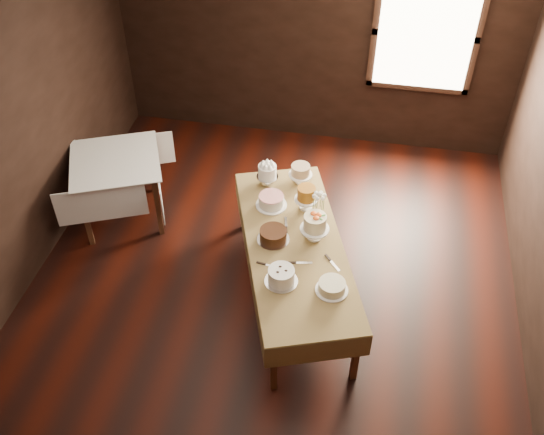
{
  "coord_description": "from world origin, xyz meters",
  "views": [
    {
      "loc": [
        0.83,
        -4.07,
        4.91
      ],
      "look_at": [
        0.0,
        0.2,
        0.95
      ],
      "focal_mm": 40.95,
      "sensor_mm": 36.0,
      "label": 1
    }
  ],
  "objects_px": {
    "cake_lattice": "(271,201)",
    "cake_server_c": "(286,222)",
    "cake_caramel": "(306,199)",
    "cake_server_e": "(273,267)",
    "cake_swirl": "(281,276)",
    "display_table": "(295,248)",
    "cake_meringue": "(267,175)",
    "cake_cream": "(332,287)",
    "flower_vase": "(318,215)",
    "cake_server_b": "(335,266)",
    "side_table": "(116,167)",
    "cake_speckled": "(300,174)",
    "cake_flowers": "(315,228)",
    "cake_server_a": "(304,263)",
    "cake_chocolate": "(273,235)",
    "cake_server_d": "(316,223)"
  },
  "relations": [
    {
      "from": "cake_server_d",
      "to": "cake_server_a",
      "type": "bearing_deg",
      "value": -139.32
    },
    {
      "from": "cake_lattice",
      "to": "cake_cream",
      "type": "bearing_deg",
      "value": -53.99
    },
    {
      "from": "cake_speckled",
      "to": "display_table",
      "type": "bearing_deg",
      "value": -83.98
    },
    {
      "from": "side_table",
      "to": "cake_meringue",
      "type": "height_order",
      "value": "cake_meringue"
    },
    {
      "from": "flower_vase",
      "to": "cake_meringue",
      "type": "bearing_deg",
      "value": 142.67
    },
    {
      "from": "side_table",
      "to": "cake_server_e",
      "type": "bearing_deg",
      "value": -29.9
    },
    {
      "from": "cake_lattice",
      "to": "cake_server_d",
      "type": "height_order",
      "value": "cake_lattice"
    },
    {
      "from": "cake_swirl",
      "to": "cake_server_e",
      "type": "bearing_deg",
      "value": 121.95
    },
    {
      "from": "cake_meringue",
      "to": "cake_server_d",
      "type": "relative_size",
      "value": 1.03
    },
    {
      "from": "cake_cream",
      "to": "flower_vase",
      "type": "height_order",
      "value": "flower_vase"
    },
    {
      "from": "side_table",
      "to": "cake_server_e",
      "type": "xyz_separation_m",
      "value": [
        1.99,
        -1.14,
        0.01
      ]
    },
    {
      "from": "cake_speckled",
      "to": "cake_server_a",
      "type": "distance_m",
      "value": 1.21
    },
    {
      "from": "cake_caramel",
      "to": "cake_meringue",
      "type": "bearing_deg",
      "value": 146.06
    },
    {
      "from": "cake_swirl",
      "to": "cake_chocolate",
      "type": "bearing_deg",
      "value": 108.5
    },
    {
      "from": "side_table",
      "to": "cake_chocolate",
      "type": "relative_size",
      "value": 3.5
    },
    {
      "from": "side_table",
      "to": "cake_speckled",
      "type": "height_order",
      "value": "cake_speckled"
    },
    {
      "from": "cake_meringue",
      "to": "cake_flowers",
      "type": "xyz_separation_m",
      "value": [
        0.61,
        -0.73,
        0.01
      ]
    },
    {
      "from": "display_table",
      "to": "cake_caramel",
      "type": "distance_m",
      "value": 0.56
    },
    {
      "from": "cake_lattice",
      "to": "cake_server_d",
      "type": "distance_m",
      "value": 0.52
    },
    {
      "from": "cake_swirl",
      "to": "cake_server_d",
      "type": "xyz_separation_m",
      "value": [
        0.2,
        0.83,
        -0.07
      ]
    },
    {
      "from": "cake_cream",
      "to": "cake_lattice",
      "type": "bearing_deg",
      "value": 126.01
    },
    {
      "from": "cake_caramel",
      "to": "cake_server_e",
      "type": "xyz_separation_m",
      "value": [
        -0.17,
        -0.87,
        -0.12
      ]
    },
    {
      "from": "cake_meringue",
      "to": "cake_flowers",
      "type": "height_order",
      "value": "cake_flowers"
    },
    {
      "from": "cake_flowers",
      "to": "cake_server_a",
      "type": "bearing_deg",
      "value": -96.64
    },
    {
      "from": "cake_swirl",
      "to": "cake_server_b",
      "type": "height_order",
      "value": "cake_swirl"
    },
    {
      "from": "cake_server_a",
      "to": "cake_server_b",
      "type": "relative_size",
      "value": 1.0
    },
    {
      "from": "cake_chocolate",
      "to": "flower_vase",
      "type": "height_order",
      "value": "flower_vase"
    },
    {
      "from": "side_table",
      "to": "cake_server_c",
      "type": "distance_m",
      "value": 2.07
    },
    {
      "from": "display_table",
      "to": "cake_flowers",
      "type": "bearing_deg",
      "value": 35.81
    },
    {
      "from": "cake_server_a",
      "to": "cake_server_c",
      "type": "relative_size",
      "value": 1.0
    },
    {
      "from": "cake_swirl",
      "to": "flower_vase",
      "type": "height_order",
      "value": "cake_swirl"
    },
    {
      "from": "cake_lattice",
      "to": "flower_vase",
      "type": "height_order",
      "value": "flower_vase"
    },
    {
      "from": "cake_server_e",
      "to": "cake_server_a",
      "type": "bearing_deg",
      "value": 28.65
    },
    {
      "from": "flower_vase",
      "to": "cake_flowers",
      "type": "bearing_deg",
      "value": -89.84
    },
    {
      "from": "display_table",
      "to": "cake_swirl",
      "type": "distance_m",
      "value": 0.52
    },
    {
      "from": "cake_lattice",
      "to": "cake_server_c",
      "type": "bearing_deg",
      "value": -49.15
    },
    {
      "from": "cake_caramel",
      "to": "cake_cream",
      "type": "xyz_separation_m",
      "value": [
        0.39,
        -1.06,
        -0.07
      ]
    },
    {
      "from": "cake_lattice",
      "to": "cake_server_a",
      "type": "relative_size",
      "value": 1.39
    },
    {
      "from": "cake_server_e",
      "to": "cake_caramel",
      "type": "bearing_deg",
      "value": 86.92
    },
    {
      "from": "cake_swirl",
      "to": "cake_server_e",
      "type": "height_order",
      "value": "cake_swirl"
    },
    {
      "from": "display_table",
      "to": "flower_vase",
      "type": "distance_m",
      "value": 0.44
    },
    {
      "from": "cake_caramel",
      "to": "cake_swirl",
      "type": "relative_size",
      "value": 0.91
    },
    {
      "from": "cake_server_e",
      "to": "cake_swirl",
      "type": "bearing_deg",
      "value": -50.13
    },
    {
      "from": "side_table",
      "to": "cake_cream",
      "type": "relative_size",
      "value": 3.72
    },
    {
      "from": "cake_meringue",
      "to": "cake_caramel",
      "type": "xyz_separation_m",
      "value": [
        0.46,
        -0.31,
        0.01
      ]
    },
    {
      "from": "cake_lattice",
      "to": "cake_caramel",
      "type": "bearing_deg",
      "value": 4.66
    },
    {
      "from": "flower_vase",
      "to": "cake_server_b",
      "type": "bearing_deg",
      "value": -67.96
    },
    {
      "from": "flower_vase",
      "to": "cake_server_a",
      "type": "bearing_deg",
      "value": -93.75
    },
    {
      "from": "cake_server_b",
      "to": "cake_server_d",
      "type": "distance_m",
      "value": 0.6
    },
    {
      "from": "side_table",
      "to": "flower_vase",
      "type": "height_order",
      "value": "flower_vase"
    }
  ]
}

